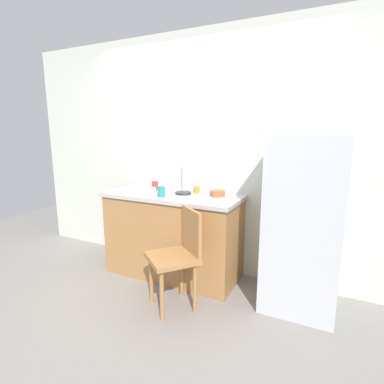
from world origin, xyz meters
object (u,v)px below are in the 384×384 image
object	(u,v)px
dish_tray	(140,190)
terracotta_bowl	(217,193)
cup_orange	(197,190)
chair	(179,254)
hotplate	(183,193)
refrigerator	(304,224)
cup_teal	(161,191)
cup_red	(155,186)

from	to	relation	value
dish_tray	terracotta_bowl	size ratio (longest dim) A/B	1.84
cup_orange	terracotta_bowl	bearing A→B (deg)	-7.98
chair	hotplate	bearing A→B (deg)	153.27
refrigerator	dish_tray	xyz separation A→B (m)	(-1.68, -0.07, 0.17)
chair	cup_orange	size ratio (longest dim) A/B	11.98
chair	cup_teal	xyz separation A→B (m)	(-0.39, 0.35, 0.46)
refrigerator	terracotta_bowl	size ratio (longest dim) A/B	10.06
terracotta_bowl	cup_teal	size ratio (longest dim) A/B	1.41
hotplate	cup_red	size ratio (longest dim) A/B	1.72
cup_orange	cup_teal	distance (m)	0.40
terracotta_bowl	dish_tray	bearing A→B (deg)	-166.97
dish_tray	cup_red	size ratio (longest dim) A/B	2.83
dish_tray	cup_orange	xyz separation A→B (m)	(0.57, 0.23, 0.01)
dish_tray	cup_orange	size ratio (longest dim) A/B	3.77
cup_red	cup_orange	bearing A→B (deg)	5.88
refrigerator	cup_red	size ratio (longest dim) A/B	15.47
dish_tray	refrigerator	bearing A→B (deg)	2.43
hotplate	cup_orange	size ratio (longest dim) A/B	2.29
refrigerator	cup_red	distance (m)	1.62
refrigerator	terracotta_bowl	distance (m)	0.88
cup_red	hotplate	bearing A→B (deg)	-7.24
refrigerator	cup_orange	distance (m)	1.14
cup_orange	cup_red	xyz separation A→B (m)	(-0.49, -0.05, 0.01)
cup_orange	cup_red	world-z (taller)	cup_red
cup_red	cup_teal	xyz separation A→B (m)	(0.25, -0.26, 0.00)
cup_orange	cup_red	bearing A→B (deg)	-174.12
terracotta_bowl	hotplate	size ratio (longest dim) A/B	0.89
terracotta_bowl	cup_red	world-z (taller)	cup_red
cup_orange	cup_teal	xyz separation A→B (m)	(-0.24, -0.31, 0.02)
hotplate	chair	bearing A→B (deg)	-66.04
terracotta_bowl	cup_orange	size ratio (longest dim) A/B	2.05
hotplate	cup_teal	size ratio (longest dim) A/B	1.58
refrigerator	dish_tray	world-z (taller)	refrigerator
chair	hotplate	size ratio (longest dim) A/B	5.24
terracotta_bowl	cup_red	xyz separation A→B (m)	(-0.74, -0.02, 0.02)
chair	cup_orange	bearing A→B (deg)	141.38
cup_orange	cup_teal	bearing A→B (deg)	-127.75
dish_tray	hotplate	world-z (taller)	dish_tray
terracotta_bowl	hotplate	world-z (taller)	terracotta_bowl
dish_tray	hotplate	xyz separation A→B (m)	(0.46, 0.13, -0.02)
terracotta_bowl	cup_teal	world-z (taller)	cup_teal
cup_orange	chair	bearing A→B (deg)	-77.93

